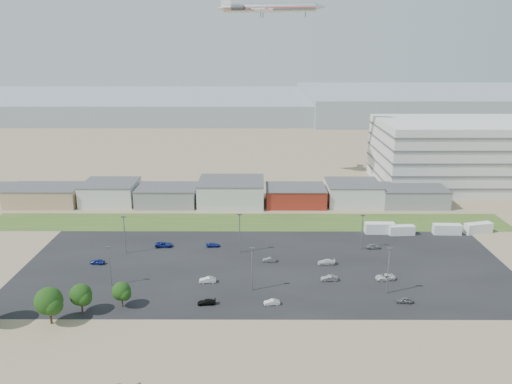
{
  "coord_description": "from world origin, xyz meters",
  "views": [
    {
      "loc": [
        3.03,
        -93.34,
        53.08
      ],
      "look_at": [
        2.65,
        22.0,
        18.69
      ],
      "focal_mm": 35.0,
      "sensor_mm": 36.0,
      "label": 1
    }
  ],
  "objects_px": {
    "parked_car_2": "(404,300)",
    "parked_car_8": "(373,246)",
    "airliner": "(269,8)",
    "parked_car_1": "(329,278)",
    "box_trailer_a": "(380,228)",
    "parked_car_4": "(208,280)",
    "parked_car_5": "(97,262)",
    "parked_car_6": "(213,245)",
    "parked_car_3": "(207,302)",
    "parked_car_13": "(272,302)",
    "parked_car_9": "(164,245)",
    "parked_car_12": "(326,262)",
    "parked_car_0": "(385,277)",
    "parked_car_7": "(269,260)"
  },
  "relations": [
    {
      "from": "parked_car_5",
      "to": "parked_car_9",
      "type": "distance_m",
      "value": 18.39
    },
    {
      "from": "parked_car_5",
      "to": "parked_car_13",
      "type": "height_order",
      "value": "parked_car_5"
    },
    {
      "from": "parked_car_1",
      "to": "parked_car_6",
      "type": "xyz_separation_m",
      "value": [
        -28.82,
        20.12,
        -0.11
      ]
    },
    {
      "from": "parked_car_0",
      "to": "parked_car_5",
      "type": "height_order",
      "value": "parked_car_0"
    },
    {
      "from": "parked_car_4",
      "to": "parked_car_13",
      "type": "distance_m",
      "value": 17.79
    },
    {
      "from": "parked_car_4",
      "to": "parked_car_5",
      "type": "xyz_separation_m",
      "value": [
        -28.64,
        9.95,
        -0.02
      ]
    },
    {
      "from": "parked_car_7",
      "to": "parked_car_13",
      "type": "distance_m",
      "value": 21.64
    },
    {
      "from": "parked_car_2",
      "to": "parked_car_13",
      "type": "distance_m",
      "value": 28.28
    },
    {
      "from": "airliner",
      "to": "parked_car_8",
      "type": "xyz_separation_m",
      "value": [
        27.03,
        -65.13,
        -64.74
      ]
    },
    {
      "from": "parked_car_1",
      "to": "parked_car_8",
      "type": "xyz_separation_m",
      "value": [
        14.51,
        19.07,
        0.0
      ]
    },
    {
      "from": "airliner",
      "to": "parked_car_4",
      "type": "distance_m",
      "value": 108.12
    },
    {
      "from": "parked_car_8",
      "to": "parked_car_5",
      "type": "bearing_deg",
      "value": 94.23
    },
    {
      "from": "airliner",
      "to": "parked_car_0",
      "type": "height_order",
      "value": "airliner"
    },
    {
      "from": "parked_car_5",
      "to": "parked_car_6",
      "type": "xyz_separation_m",
      "value": [
        28.09,
        11.11,
        -0.08
      ]
    },
    {
      "from": "parked_car_2",
      "to": "parked_car_8",
      "type": "height_order",
      "value": "parked_car_8"
    },
    {
      "from": "parked_car_3",
      "to": "parked_car_0",
      "type": "bearing_deg",
      "value": 100.51
    },
    {
      "from": "parked_car_5",
      "to": "parked_car_9",
      "type": "height_order",
      "value": "parked_car_9"
    },
    {
      "from": "parked_car_2",
      "to": "parked_car_5",
      "type": "height_order",
      "value": "parked_car_5"
    },
    {
      "from": "parked_car_3",
      "to": "parked_car_4",
      "type": "xyz_separation_m",
      "value": [
        -0.74,
        10.16,
        0.08
      ]
    },
    {
      "from": "box_trailer_a",
      "to": "parked_car_8",
      "type": "distance_m",
      "value": 12.22
    },
    {
      "from": "parked_car_1",
      "to": "parked_car_7",
      "type": "height_order",
      "value": "parked_car_1"
    },
    {
      "from": "parked_car_0",
      "to": "parked_car_7",
      "type": "xyz_separation_m",
      "value": [
        -26.88,
        9.84,
        -0.08
      ]
    },
    {
      "from": "parked_car_2",
      "to": "parked_car_4",
      "type": "bearing_deg",
      "value": -98.14
    },
    {
      "from": "parked_car_4",
      "to": "parked_car_13",
      "type": "bearing_deg",
      "value": 51.08
    },
    {
      "from": "parked_car_4",
      "to": "parked_car_7",
      "type": "relative_size",
      "value": 1.13
    },
    {
      "from": "parked_car_6",
      "to": "parked_car_8",
      "type": "xyz_separation_m",
      "value": [
        43.32,
        -1.05,
        0.11
      ]
    },
    {
      "from": "parked_car_1",
      "to": "parked_car_13",
      "type": "distance_m",
      "value": 17.65
    },
    {
      "from": "parked_car_3",
      "to": "parked_car_9",
      "type": "xyz_separation_m",
      "value": [
        -14.71,
        31.21,
        0.09
      ]
    },
    {
      "from": "parked_car_3",
      "to": "parked_car_12",
      "type": "xyz_separation_m",
      "value": [
        28.04,
        20.14,
        0.07
      ]
    },
    {
      "from": "airliner",
      "to": "parked_car_1",
      "type": "height_order",
      "value": "airliner"
    },
    {
      "from": "parked_car_3",
      "to": "parked_car_5",
      "type": "xyz_separation_m",
      "value": [
        -29.38,
        20.11,
        0.06
      ]
    },
    {
      "from": "parked_car_4",
      "to": "parked_car_8",
      "type": "relative_size",
      "value": 1.01
    },
    {
      "from": "parked_car_2",
      "to": "parked_car_4",
      "type": "height_order",
      "value": "parked_car_4"
    },
    {
      "from": "parked_car_0",
      "to": "parked_car_8",
      "type": "bearing_deg",
      "value": 168.04
    },
    {
      "from": "box_trailer_a",
      "to": "parked_car_6",
      "type": "relative_size",
      "value": 2.24
    },
    {
      "from": "parked_car_1",
      "to": "parked_car_3",
      "type": "xyz_separation_m",
      "value": [
        -27.52,
        -11.1,
        -0.09
      ]
    },
    {
      "from": "airliner",
      "to": "parked_car_5",
      "type": "distance_m",
      "value": 108.72
    },
    {
      "from": "box_trailer_a",
      "to": "parked_car_7",
      "type": "height_order",
      "value": "box_trailer_a"
    },
    {
      "from": "airliner",
      "to": "parked_car_12",
      "type": "bearing_deg",
      "value": -66.81
    },
    {
      "from": "parked_car_9",
      "to": "parked_car_6",
      "type": "bearing_deg",
      "value": -90.83
    },
    {
      "from": "parked_car_0",
      "to": "parked_car_8",
      "type": "relative_size",
      "value": 1.21
    },
    {
      "from": "box_trailer_a",
      "to": "parked_car_4",
      "type": "distance_m",
      "value": 56.62
    },
    {
      "from": "parked_car_2",
      "to": "parked_car_8",
      "type": "bearing_deg",
      "value": -175.75
    },
    {
      "from": "parked_car_2",
      "to": "parked_car_1",
      "type": "bearing_deg",
      "value": -121.0
    },
    {
      "from": "parked_car_2",
      "to": "parked_car_9",
      "type": "bearing_deg",
      "value": -114.0
    },
    {
      "from": "parked_car_5",
      "to": "parked_car_7",
      "type": "relative_size",
      "value": 1.06
    },
    {
      "from": "box_trailer_a",
      "to": "parked_car_4",
      "type": "height_order",
      "value": "box_trailer_a"
    },
    {
      "from": "box_trailer_a",
      "to": "airliner",
      "type": "distance_m",
      "value": 89.13
    },
    {
      "from": "parked_car_13",
      "to": "parked_car_3",
      "type": "bearing_deg",
      "value": -97.5
    },
    {
      "from": "parked_car_3",
      "to": "parked_car_5",
      "type": "distance_m",
      "value": 35.61
    }
  ]
}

